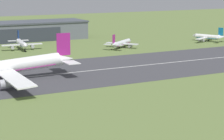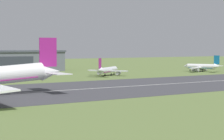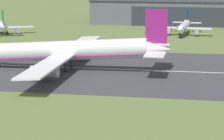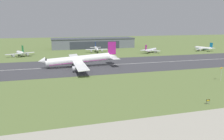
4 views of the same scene
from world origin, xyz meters
TOP-DOWN VIEW (x-y plane):
  - hangar_building at (-14.58, 217.43)m, footprint 89.84×24.00m
  - airplane_landing at (-43.47, 113.65)m, footprint 49.61×59.41m
  - airplane_parked_west at (-18.49, 180.73)m, footprint 20.51×21.90m
  - airplane_parked_centre at (-84.38, 171.75)m, footprint 21.82×17.54m

SIDE VIEW (x-z plane):
  - airplane_parked_centre at x=-84.38m, z-range -1.96..7.52m
  - airplane_parked_west at x=-18.49m, z-range -1.40..7.61m
  - airplane_landing at x=-43.47m, z-range -3.02..12.44m
  - hangar_building at x=-14.58m, z-range 0.02..10.95m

